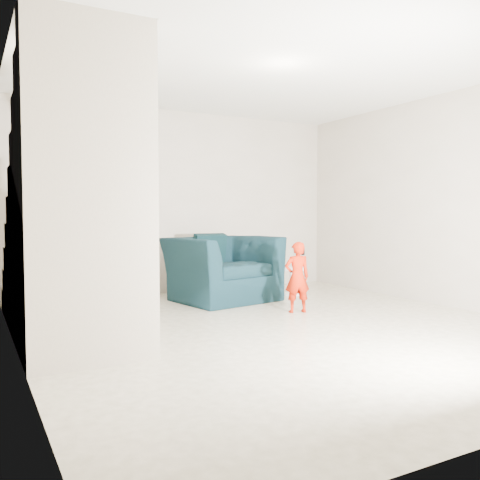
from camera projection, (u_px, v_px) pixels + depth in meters
name	position (u px, v px, depth m)	size (l,w,h in m)	color
floor	(282.00, 328.00, 5.25)	(5.50, 5.50, 0.00)	gray
ceiling	(283.00, 63.00, 5.11)	(5.50, 5.50, 0.00)	silver
back_wall	(182.00, 202.00, 7.60)	(5.00, 5.00, 0.00)	#A29684
left_wall	(16.00, 192.00, 4.00)	(5.50, 5.50, 0.00)	#A29684
right_wall	(450.00, 200.00, 6.37)	(5.50, 5.50, 0.00)	#A29684
armchair	(222.00, 269.00, 6.91)	(1.33, 1.16, 0.86)	black
toddler	(297.00, 277.00, 6.04)	(0.31, 0.20, 0.85)	#991C04
side_table	(292.00, 276.00, 7.37)	(0.40, 0.40, 0.40)	white
staircase	(71.00, 239.00, 4.74)	(1.02, 3.03, 3.62)	#ADA089
cushion	(209.00, 250.00, 7.16)	(0.46, 0.13, 0.44)	black
throw	(184.00, 262.00, 6.65)	(0.05, 0.49, 0.55)	black
phone	(303.00, 251.00, 6.05)	(0.02, 0.05, 0.10)	black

